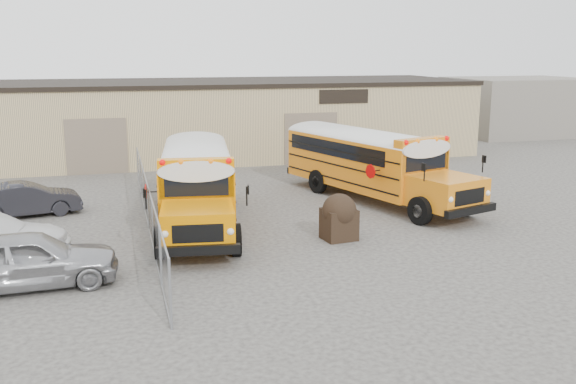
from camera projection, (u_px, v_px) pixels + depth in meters
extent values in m
plane|color=#373533|center=(328.00, 240.00, 22.52)|extent=(120.00, 120.00, 0.00)
cube|color=#D0BA80|center=(228.00, 119.00, 40.87)|extent=(30.00, 10.00, 4.50)
cube|color=black|center=(227.00, 82.00, 40.37)|extent=(30.20, 10.20, 0.25)
cube|color=black|center=(344.00, 96.00, 37.33)|extent=(3.00, 0.08, 0.80)
cube|color=#7B6957|center=(97.00, 147.00, 34.25)|extent=(3.20, 0.08, 3.00)
cube|color=#7B6957|center=(311.00, 139.00, 37.34)|extent=(3.20, 0.08, 3.00)
cylinder|color=gray|center=(170.00, 294.00, 15.13)|extent=(0.07, 0.07, 1.80)
cylinder|color=gray|center=(161.00, 256.00, 17.96)|extent=(0.07, 0.07, 1.80)
cylinder|color=gray|center=(154.00, 228.00, 20.78)|extent=(0.07, 0.07, 1.80)
cylinder|color=gray|center=(148.00, 207.00, 23.61)|extent=(0.07, 0.07, 1.80)
cylinder|color=gray|center=(144.00, 190.00, 26.44)|extent=(0.07, 0.07, 1.80)
cylinder|color=gray|center=(141.00, 176.00, 29.26)|extent=(0.07, 0.07, 1.80)
cylinder|color=gray|center=(138.00, 165.00, 32.09)|extent=(0.07, 0.07, 1.80)
cylinder|color=gray|center=(147.00, 183.00, 23.42)|extent=(0.05, 18.00, 0.05)
cylinder|color=gray|center=(149.00, 229.00, 23.79)|extent=(0.05, 18.00, 0.05)
cube|color=gray|center=(148.00, 207.00, 23.61)|extent=(0.02, 18.00, 1.70)
cube|color=gray|center=(518.00, 106.00, 50.82)|extent=(10.00, 8.00, 4.40)
cube|color=orange|center=(196.00, 154.00, 31.09)|extent=(3.52, 8.09, 2.11)
cube|color=orange|center=(197.00, 185.00, 26.31)|extent=(2.53, 2.53, 1.18)
cube|color=black|center=(196.00, 155.00, 27.20)|extent=(2.10, 0.32, 0.77)
cube|color=silver|center=(195.00, 130.00, 30.83)|extent=(3.53, 8.17, 0.41)
cube|color=orange|center=(195.00, 139.00, 27.29)|extent=(2.57, 0.82, 0.37)
sphere|color=#E50705|center=(169.00, 137.00, 26.88)|extent=(0.21, 0.21, 0.21)
sphere|color=#E50705|center=(221.00, 136.00, 27.18)|extent=(0.21, 0.21, 0.21)
sphere|color=orange|center=(184.00, 137.00, 26.96)|extent=(0.21, 0.21, 0.21)
sphere|color=orange|center=(207.00, 137.00, 27.10)|extent=(0.21, 0.21, 0.21)
cube|color=black|center=(197.00, 203.00, 25.24)|extent=(2.53, 0.54, 0.29)
cube|color=black|center=(196.00, 160.00, 35.14)|extent=(2.53, 0.52, 0.29)
cube|color=black|center=(196.00, 156.00, 31.11)|extent=(3.55, 7.94, 0.06)
cube|color=black|center=(196.00, 141.00, 31.26)|extent=(3.40, 6.86, 0.64)
cylinder|color=black|center=(167.00, 199.00, 26.38)|extent=(0.42, 1.10, 1.07)
cylinder|color=black|center=(227.00, 197.00, 26.72)|extent=(0.42, 1.10, 1.07)
cylinder|color=black|center=(172.00, 171.00, 32.66)|extent=(0.42, 1.10, 1.07)
cylinder|color=black|center=(221.00, 169.00, 33.00)|extent=(0.42, 1.10, 1.07)
cylinder|color=#BF0505|center=(156.00, 162.00, 28.23)|extent=(0.10, 0.58, 0.58)
cube|color=orange|center=(285.00, 144.00, 34.21)|extent=(4.97, 8.47, 2.17)
cube|color=orange|center=(345.00, 167.00, 30.07)|extent=(2.93, 2.93, 1.22)
cube|color=black|center=(331.00, 141.00, 30.81)|extent=(2.09, 0.72, 0.79)
cube|color=silver|center=(285.00, 121.00, 33.94)|extent=(5.00, 8.55, 0.42)
cube|color=orange|center=(328.00, 127.00, 30.86)|extent=(2.63, 1.30, 0.38)
sphere|color=#E50705|center=(312.00, 126.00, 30.05)|extent=(0.21, 0.21, 0.21)
sphere|color=#E50705|center=(349.00, 124.00, 31.23)|extent=(0.21, 0.21, 0.21)
sphere|color=orange|center=(322.00, 126.00, 30.37)|extent=(0.21, 0.21, 0.21)
sphere|color=orange|center=(339.00, 124.00, 30.90)|extent=(0.21, 0.21, 0.21)
cube|color=black|center=(362.00, 182.00, 29.16)|extent=(2.54, 1.01, 0.30)
cube|color=black|center=(248.00, 152.00, 37.76)|extent=(2.53, 0.99, 0.30)
cube|color=black|center=(285.00, 146.00, 34.23)|extent=(4.97, 8.33, 0.06)
cube|color=black|center=(282.00, 132.00, 34.34)|extent=(4.62, 7.27, 0.66)
cylinder|color=black|center=(322.00, 183.00, 29.63)|extent=(0.62, 1.14, 1.10)
cylinder|color=black|center=(364.00, 177.00, 30.97)|extent=(0.62, 1.14, 1.10)
cylinder|color=black|center=(250.00, 162.00, 35.09)|extent=(0.62, 1.14, 1.10)
cylinder|color=black|center=(289.00, 158.00, 36.44)|extent=(0.62, 1.14, 1.10)
cylinder|color=#BF0505|center=(285.00, 151.00, 30.98)|extent=(0.21, 0.57, 0.59)
cube|color=black|center=(339.00, 224.00, 22.54)|extent=(1.22, 1.13, 1.10)
sphere|color=black|center=(339.00, 211.00, 22.43)|extent=(1.21, 1.21, 1.21)
imported|color=#A8A8AC|center=(29.00, 259.00, 17.92)|extent=(4.92, 2.22, 1.64)
imported|color=black|center=(27.00, 199.00, 25.72)|extent=(4.34, 2.22, 1.36)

